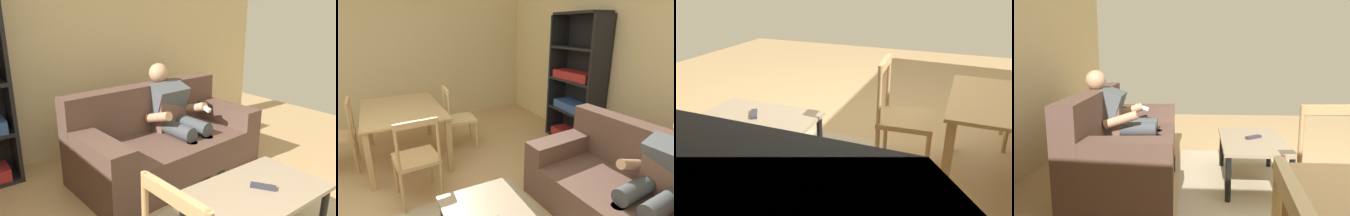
% 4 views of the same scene
% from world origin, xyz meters
% --- Properties ---
extents(wall_back, '(6.21, 0.12, 2.69)m').
position_xyz_m(wall_back, '(0.00, 3.10, 1.34)').
color(wall_back, '#D1BC8C').
rests_on(wall_back, ground_plane).
extents(wall_side, '(0.12, 6.21, 2.69)m').
position_xyz_m(wall_side, '(-3.11, 0.00, 1.34)').
color(wall_side, '#C8B586').
rests_on(wall_side, ground_plane).
extents(couch, '(1.93, 1.05, 0.87)m').
position_xyz_m(couch, '(0.81, 2.08, 0.31)').
color(couch, brown).
rests_on(couch, ground_plane).
extents(person_lounging, '(0.62, 0.95, 1.07)m').
position_xyz_m(person_lounging, '(0.99, 2.13, 0.55)').
color(person_lounging, '#4C5156').
rests_on(person_lounging, ground_plane).
extents(bookshelf, '(0.90, 0.36, 1.94)m').
position_xyz_m(bookshelf, '(-0.88, 2.86, 0.83)').
color(bookshelf, black).
rests_on(bookshelf, ground_plane).
extents(dining_table, '(1.40, 0.97, 0.72)m').
position_xyz_m(dining_table, '(-1.50, 0.44, 0.62)').
color(dining_table, tan).
rests_on(dining_table, ground_plane).
extents(dining_chair_near_wall, '(0.45, 0.45, 0.91)m').
position_xyz_m(dining_chair_near_wall, '(-1.50, 1.19, 0.44)').
color(dining_chair_near_wall, '#D1B27F').
rests_on(dining_chair_near_wall, ground_plane).
extents(dining_chair_facing_couch, '(0.45, 0.45, 0.92)m').
position_xyz_m(dining_chair_facing_couch, '(-0.47, 0.44, 0.46)').
color(dining_chair_facing_couch, tan).
rests_on(dining_chair_facing_couch, ground_plane).
extents(dining_chair_by_doorway, '(0.42, 0.42, 0.90)m').
position_xyz_m(dining_chair_by_doorway, '(-1.50, -0.32, 0.45)').
color(dining_chair_by_doorway, tan).
rests_on(dining_chair_by_doorway, ground_plane).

